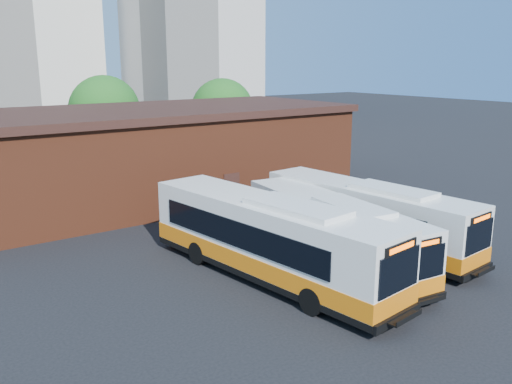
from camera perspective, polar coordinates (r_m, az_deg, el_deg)
ground at (r=24.14m, az=9.83°, el=-10.01°), size 220.00×220.00×0.00m
bus_midwest at (r=24.29m, az=1.39°, el=-5.28°), size 4.52×14.16×3.80m
bus_mideast at (r=26.31m, az=8.02°, el=-4.40°), size 3.88×12.41×3.33m
bus_east at (r=28.98m, az=11.56°, el=-2.71°), size 3.77×12.96×3.49m
transit_worker at (r=24.86m, az=15.95°, el=-7.16°), size 0.63×0.82×2.00m
depot_building at (r=39.31m, az=-11.11°, el=4.10°), size 28.60×12.60×6.40m
tree_mid at (r=52.73m, az=-15.63°, el=8.22°), size 6.56×6.56×8.36m
tree_east at (r=54.87m, az=-3.55°, el=8.62°), size 6.24×6.24×7.96m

